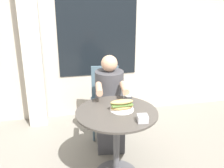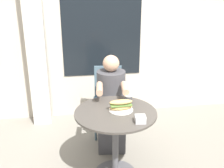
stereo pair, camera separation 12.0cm
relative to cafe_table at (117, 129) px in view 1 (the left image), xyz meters
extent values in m
cube|color=beige|center=(0.00, 1.49, 0.87)|extent=(8.00, 0.08, 2.80)
cube|color=black|center=(0.06, 1.45, 0.88)|extent=(1.10, 0.01, 1.58)
cube|color=beige|center=(-0.82, 1.31, 0.67)|extent=(0.24, 0.24, 2.40)
cylinder|color=#47423D|center=(0.00, 0.00, 0.17)|extent=(0.77, 0.77, 0.02)
cylinder|color=#515156|center=(0.00, 0.00, -0.17)|extent=(0.06, 0.06, 0.67)
cube|color=slate|center=(0.05, 0.82, -0.09)|extent=(0.42, 0.42, 0.02)
cube|color=slate|center=(0.07, 0.99, 0.13)|extent=(0.35, 0.07, 0.42)
cylinder|color=slate|center=(0.20, 0.64, -0.31)|extent=(0.03, 0.03, 0.43)
cylinder|color=slate|center=(-0.13, 0.68, -0.31)|extent=(0.03, 0.03, 0.43)
cylinder|color=slate|center=(0.24, 0.97, -0.31)|extent=(0.03, 0.03, 0.43)
cylinder|color=slate|center=(-0.09, 1.00, -0.31)|extent=(0.03, 0.03, 0.43)
cube|color=#424247|center=(0.04, 0.54, -0.30)|extent=(0.36, 0.44, 0.45)
cylinder|color=#424247|center=(0.05, 0.60, 0.16)|extent=(0.33, 0.33, 0.47)
sphere|color=tan|center=(0.05, 0.60, 0.49)|extent=(0.19, 0.19, 0.19)
cylinder|color=tan|center=(0.15, 0.29, 0.30)|extent=(0.10, 0.27, 0.07)
cylinder|color=tan|center=(-0.11, 0.32, 0.30)|extent=(0.10, 0.27, 0.07)
cylinder|color=white|center=(0.06, 0.02, 0.19)|extent=(0.23, 0.23, 0.01)
ellipsoid|color=tan|center=(0.06, 0.02, 0.21)|extent=(0.22, 0.09, 0.04)
cube|color=olive|center=(0.06, 0.02, 0.24)|extent=(0.21, 0.09, 0.01)
ellipsoid|color=tan|center=(0.06, 0.02, 0.27)|extent=(0.22, 0.09, 0.04)
cylinder|color=#424247|center=(0.16, 0.18, 0.22)|extent=(0.08, 0.08, 0.08)
cylinder|color=white|center=(0.16, 0.18, 0.27)|extent=(0.08, 0.08, 0.01)
cube|color=silver|center=(0.17, -0.24, 0.21)|extent=(0.10, 0.10, 0.06)
camera|label=1|loc=(-0.50, -2.16, 1.26)|focal=42.00mm
camera|label=2|loc=(-0.39, -2.18, 1.26)|focal=42.00mm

